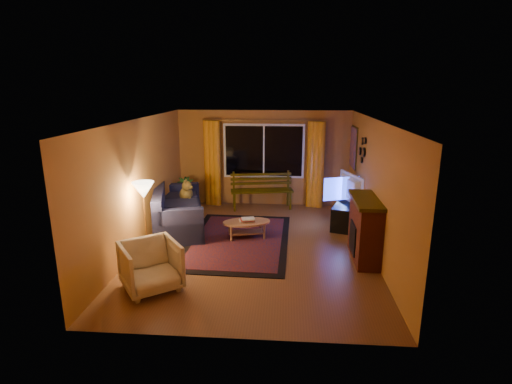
# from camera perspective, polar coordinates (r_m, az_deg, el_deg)

# --- Properties ---
(floor) EXTENTS (4.50, 6.00, 0.02)m
(floor) POSITION_cam_1_polar(r_m,az_deg,el_deg) (8.03, -0.17, -7.88)
(floor) COLOR brown
(floor) RESTS_ON ground
(ceiling) EXTENTS (4.50, 6.00, 0.02)m
(ceiling) POSITION_cam_1_polar(r_m,az_deg,el_deg) (7.43, -0.18, 10.34)
(ceiling) COLOR white
(ceiling) RESTS_ON ground
(wall_back) EXTENTS (4.50, 0.02, 2.50)m
(wall_back) POSITION_cam_1_polar(r_m,az_deg,el_deg) (10.57, 1.13, 4.84)
(wall_back) COLOR #B47531
(wall_back) RESTS_ON ground
(wall_left) EXTENTS (0.02, 6.00, 2.50)m
(wall_left) POSITION_cam_1_polar(r_m,az_deg,el_deg) (8.12, -16.27, 1.13)
(wall_left) COLOR #B47531
(wall_left) RESTS_ON ground
(wall_right) EXTENTS (0.02, 6.00, 2.50)m
(wall_right) POSITION_cam_1_polar(r_m,az_deg,el_deg) (7.79, 16.64, 0.52)
(wall_right) COLOR #B47531
(wall_right) RESTS_ON ground
(window) EXTENTS (2.00, 0.02, 1.30)m
(window) POSITION_cam_1_polar(r_m,az_deg,el_deg) (10.47, 1.11, 5.85)
(window) COLOR black
(window) RESTS_ON wall_back
(curtain_rod) EXTENTS (3.20, 0.03, 0.03)m
(curtain_rod) POSITION_cam_1_polar(r_m,az_deg,el_deg) (10.33, 1.12, 10.20)
(curtain_rod) COLOR #BF8C3F
(curtain_rod) RESTS_ON wall_back
(curtain_left) EXTENTS (0.36, 0.36, 2.24)m
(curtain_left) POSITION_cam_1_polar(r_m,az_deg,el_deg) (10.63, -6.22, 4.09)
(curtain_left) COLOR orange
(curtain_left) RESTS_ON ground
(curtain_right) EXTENTS (0.36, 0.36, 2.24)m
(curtain_right) POSITION_cam_1_polar(r_m,az_deg,el_deg) (10.48, 8.49, 3.86)
(curtain_right) COLOR orange
(curtain_right) RESTS_ON ground
(bench) EXTENTS (1.65, 0.74, 0.48)m
(bench) POSITION_cam_1_polar(r_m,az_deg,el_deg) (10.38, 0.83, -1.08)
(bench) COLOR #382D02
(bench) RESTS_ON ground
(potted_plant) EXTENTS (0.49, 0.49, 0.83)m
(potted_plant) POSITION_cam_1_polar(r_m,az_deg,el_deg) (10.44, -10.13, -0.23)
(potted_plant) COLOR #235B1E
(potted_plant) RESTS_ON ground
(sofa) EXTENTS (1.57, 2.53, 0.95)m
(sofa) POSITION_cam_1_polar(r_m,az_deg,el_deg) (9.09, -11.01, -2.15)
(sofa) COLOR #1B1D3B
(sofa) RESTS_ON ground
(dog) EXTENTS (0.36, 0.44, 0.43)m
(dog) POSITION_cam_1_polar(r_m,az_deg,el_deg) (9.52, -9.95, -0.03)
(dog) COLOR olive
(dog) RESTS_ON sofa
(armchair) EXTENTS (1.12, 1.11, 0.85)m
(armchair) POSITION_cam_1_polar(r_m,az_deg,el_deg) (6.51, -14.82, -9.90)
(armchair) COLOR beige
(armchair) RESTS_ON ground
(floor_lamp) EXTENTS (0.27, 0.27, 1.41)m
(floor_lamp) POSITION_cam_1_polar(r_m,az_deg,el_deg) (7.71, -15.52, -3.78)
(floor_lamp) COLOR #BF8C3F
(floor_lamp) RESTS_ON ground
(rug) EXTENTS (2.14, 3.29, 0.02)m
(rug) POSITION_cam_1_polar(r_m,az_deg,el_deg) (8.33, -2.55, -6.88)
(rug) COLOR #671909
(rug) RESTS_ON ground
(coffee_table) EXTENTS (1.22, 1.22, 0.36)m
(coffee_table) POSITION_cam_1_polar(r_m,az_deg,el_deg) (8.42, -1.35, -5.37)
(coffee_table) COLOR #B47A52
(coffee_table) RESTS_ON ground
(tv_console) EXTENTS (0.81, 1.35, 0.53)m
(tv_console) POSITION_cam_1_polar(r_m,az_deg,el_deg) (9.38, 12.67, -3.05)
(tv_console) COLOR black
(tv_console) RESTS_ON ground
(television) EXTENTS (0.50, 1.13, 0.66)m
(television) POSITION_cam_1_polar(r_m,az_deg,el_deg) (9.21, 12.88, 0.48)
(television) COLOR black
(television) RESTS_ON tv_console
(fireplace) EXTENTS (0.40, 1.20, 1.10)m
(fireplace) POSITION_cam_1_polar(r_m,az_deg,el_deg) (7.57, 15.30, -5.33)
(fireplace) COLOR maroon
(fireplace) RESTS_ON ground
(mirror_cluster) EXTENTS (0.06, 0.60, 0.56)m
(mirror_cluster) POSITION_cam_1_polar(r_m,az_deg,el_deg) (8.92, 14.89, 6.04)
(mirror_cluster) COLOR black
(mirror_cluster) RESTS_ON wall_right
(painting) EXTENTS (0.04, 0.76, 0.96)m
(painting) POSITION_cam_1_polar(r_m,az_deg,el_deg) (10.07, 13.74, 6.21)
(painting) COLOR #D55B32
(painting) RESTS_ON wall_right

